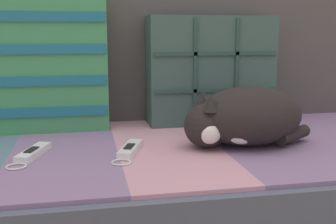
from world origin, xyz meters
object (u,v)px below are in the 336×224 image
at_px(sleeping_cat, 243,118).
at_px(game_remote_far, 32,153).
at_px(throw_pillow_striped, 37,64).
at_px(throw_pillow_quilted, 210,70).
at_px(couch, 163,206).
at_px(game_remote_near, 130,150).

relative_size(sleeping_cat, game_remote_far, 1.91).
bearing_deg(throw_pillow_striped, throw_pillow_quilted, 0.05).
height_order(throw_pillow_striped, sleeping_cat, throw_pillow_striped).
height_order(throw_pillow_striped, game_remote_far, throw_pillow_striped).
distance_m(throw_pillow_quilted, game_remote_far, 0.67).
relative_size(throw_pillow_quilted, game_remote_far, 2.18).
distance_m(couch, throw_pillow_striped, 0.60).
height_order(throw_pillow_striped, game_remote_near, throw_pillow_striped).
relative_size(sleeping_cat, game_remote_near, 1.92).
distance_m(throw_pillow_quilted, throw_pillow_striped, 0.57).
distance_m(couch, game_remote_far, 0.42).
distance_m(sleeping_cat, game_remote_far, 0.57).
distance_m(couch, game_remote_near, 0.26).
xyz_separation_m(couch, sleeping_cat, (0.21, -0.09, 0.28)).
height_order(throw_pillow_quilted, sleeping_cat, throw_pillow_quilted).
xyz_separation_m(throw_pillow_quilted, throw_pillow_striped, (-0.57, -0.00, 0.03)).
bearing_deg(game_remote_far, throw_pillow_quilted, 29.15).
xyz_separation_m(throw_pillow_striped, game_remote_near, (0.26, -0.33, -0.21)).
distance_m(throw_pillow_striped, sleeping_cat, 0.67).
height_order(game_remote_near, game_remote_far, same).
xyz_separation_m(throw_pillow_quilted, game_remote_near, (-0.32, -0.33, -0.17)).
bearing_deg(sleeping_cat, game_remote_near, -177.01).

